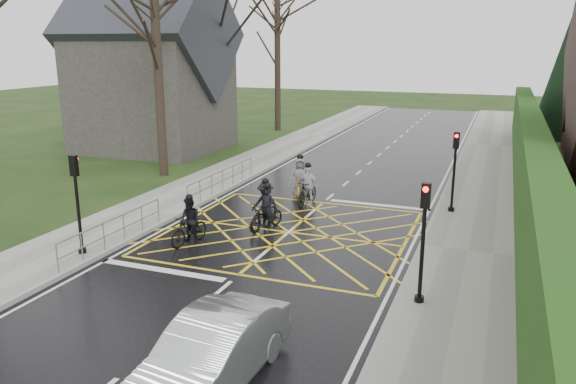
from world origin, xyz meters
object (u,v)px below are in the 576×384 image
Objects in this scene: car at (211,354)px; cyclist_back at (190,225)px; cyclist_front at (307,189)px; cyclist_lead at (299,183)px; cyclist_rear at (267,214)px; cyclist_mid at (265,209)px.

cyclist_back is at bearing 126.20° from car.
car is (2.41, -12.57, 0.05)m from cyclist_front.
cyclist_lead reaches higher than cyclist_back.
cyclist_back is 6.79m from cyclist_lead.
cyclist_lead reaches higher than car.
cyclist_rear is 9.52m from car.
cyclist_mid is (-0.16, 0.23, 0.11)m from cyclist_rear.
cyclist_back is 6.11m from cyclist_front.
cyclist_mid is at bearing 142.10° from cyclist_rear.
cyclist_back is 2.99m from cyclist_mid.
cyclist_mid is 4.11m from cyclist_lead.
cyclist_rear is 2.90m from cyclist_back.
cyclist_rear is 1.04× the size of cyclist_back.
cyclist_back is 8.18m from car.
cyclist_mid is 1.05× the size of cyclist_front.
cyclist_rear is 0.43× the size of car.
cyclist_mid is at bearing 70.14° from cyclist_back.
cyclist_front is 0.42× the size of car.
cyclist_mid is 0.91× the size of cyclist_lead.
cyclist_rear is at bearing -104.91° from cyclist_lead.
cyclist_rear is at bearing 64.92° from cyclist_back.
cyclist_lead is at bearing 111.72° from cyclist_rear.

